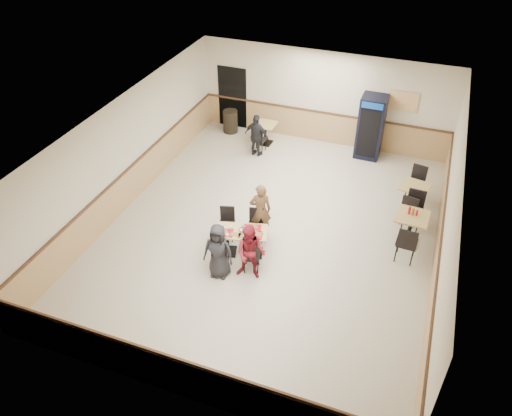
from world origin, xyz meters
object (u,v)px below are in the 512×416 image
at_px(pepsi_cooler, 371,127).
at_px(main_table, 241,238).
at_px(diner_man_opposite, 260,210).
at_px(lone_diner, 257,136).
at_px(side_table_near, 411,225).
at_px(diner_woman_right, 251,253).
at_px(trash_bin, 230,121).
at_px(diner_woman_left, 218,251).
at_px(back_table, 265,130).
at_px(side_table_far, 413,194).

bearing_deg(pepsi_cooler, main_table, -108.97).
xyz_separation_m(diner_man_opposite, lone_diner, (-1.43, 3.61, -0.05)).
height_order(side_table_near, pepsi_cooler, pepsi_cooler).
xyz_separation_m(diner_woman_right, trash_bin, (-3.11, 6.26, -0.32)).
distance_m(side_table_near, pepsi_cooler, 4.22).
bearing_deg(trash_bin, diner_woman_left, -69.45).
relative_size(lone_diner, trash_bin, 1.78).
height_order(diner_woman_left, back_table, diner_woman_left).
height_order(lone_diner, trash_bin, lone_diner).
xyz_separation_m(side_table_far, trash_bin, (-6.24, 2.41, -0.12)).
relative_size(main_table, diner_man_opposite, 0.94).
bearing_deg(lone_diner, side_table_far, 173.65).
xyz_separation_m(diner_woman_left, diner_woman_right, (0.70, 0.19, 0.00)).
xyz_separation_m(diner_woman_right, back_table, (-1.75, 5.91, -0.23)).
bearing_deg(side_table_far, pepsi_cooler, 123.43).
bearing_deg(pepsi_cooler, side_table_far, -55.91).
distance_m(diner_woman_right, lone_diner, 5.40).
relative_size(diner_woman_right, trash_bin, 1.83).
height_order(diner_woman_right, trash_bin, diner_woman_right).
bearing_deg(side_table_far, diner_woman_left, -133.39).
bearing_deg(side_table_near, lone_diner, 151.83).
bearing_deg(lone_diner, diner_woman_right, 117.00).
bearing_deg(diner_man_opposite, back_table, -96.45).
xyz_separation_m(main_table, back_table, (-1.24, 5.26, 0.02)).
height_order(diner_woman_right, back_table, diner_woman_right).
relative_size(diner_man_opposite, pepsi_cooler, 0.75).
distance_m(lone_diner, side_table_far, 5.04).
xyz_separation_m(diner_man_opposite, pepsi_cooler, (1.82, 4.80, 0.25)).
bearing_deg(side_table_near, back_table, 145.10).
bearing_deg(side_table_far, trash_bin, 158.89).
xyz_separation_m(main_table, side_table_far, (3.63, 3.20, 0.06)).
bearing_deg(main_table, side_table_far, 26.04).
bearing_deg(back_table, diner_woman_right, -73.53).
distance_m(lone_diner, trash_bin, 1.81).
bearing_deg(lone_diner, back_table, -81.89).
distance_m(main_table, diner_man_opposite, 0.91).
bearing_deg(lone_diner, diner_woman_left, 109.34).
height_order(side_table_near, trash_bin, side_table_near).
relative_size(diner_woman_right, pepsi_cooler, 0.71).
height_order(main_table, diner_man_opposite, diner_man_opposite).
distance_m(diner_man_opposite, side_table_far, 4.18).
bearing_deg(back_table, side_table_near, -34.90).
distance_m(lone_diner, pepsi_cooler, 3.48).
height_order(back_table, trash_bin, trash_bin).
relative_size(lone_diner, back_table, 1.93).
bearing_deg(main_table, side_table_near, 10.64).
relative_size(main_table, side_table_far, 1.66).
xyz_separation_m(main_table, side_table_near, (3.71, 1.80, 0.09)).
xyz_separation_m(back_table, pepsi_cooler, (3.25, 0.39, 0.52)).
height_order(diner_woman_right, side_table_near, diner_woman_right).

